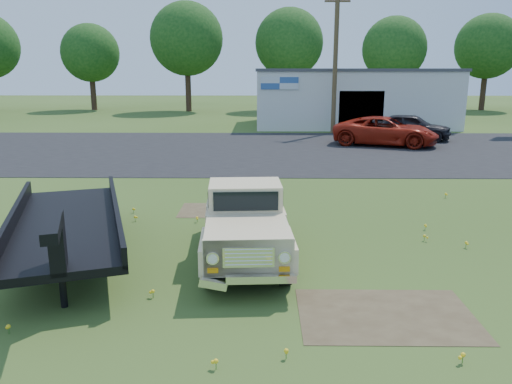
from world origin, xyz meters
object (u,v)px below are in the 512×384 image
dark_sedan (411,127)px  flatbed_trailer (66,218)px  red_pickup (385,131)px  vintage_pickup_truck (245,220)px

dark_sedan → flatbed_trailer: bearing=165.5°
red_pickup → dark_sedan: 3.03m
red_pickup → dark_sedan: (2.05, 2.23, -0.01)m
dark_sedan → red_pickup: bearing=157.3°
red_pickup → dark_sedan: size_ratio=1.24×
vintage_pickup_truck → red_pickup: bearing=63.7°
vintage_pickup_truck → red_pickup: 18.44m
red_pickup → flatbed_trailer: bearing=165.8°
vintage_pickup_truck → dark_sedan: 21.32m
flatbed_trailer → red_pickup: 20.34m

